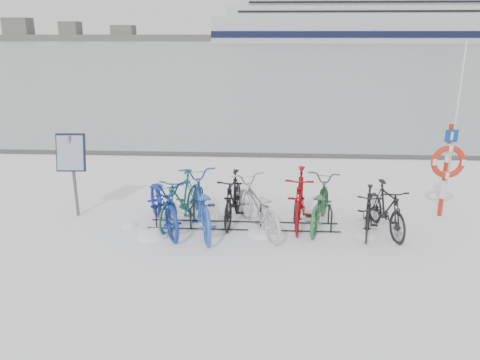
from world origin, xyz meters
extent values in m
plane|color=white|center=(0.00, 0.00, 0.00)|extent=(900.00, 900.00, 0.00)
cube|color=#9EABB2|center=(0.00, 155.00, 0.01)|extent=(400.00, 298.00, 0.02)
cube|color=#3F3F42|center=(0.00, 5.90, 0.05)|extent=(400.00, 0.25, 0.10)
cylinder|color=black|center=(-1.80, -0.22, 0.22)|extent=(0.04, 0.04, 0.44)
cylinder|color=black|center=(-1.80, 0.22, 0.22)|extent=(0.04, 0.04, 0.44)
cylinder|color=black|center=(-1.80, 0.00, 0.44)|extent=(0.04, 0.44, 0.04)
cylinder|color=black|center=(-1.08, -0.22, 0.22)|extent=(0.04, 0.04, 0.44)
cylinder|color=black|center=(-1.08, 0.22, 0.22)|extent=(0.04, 0.04, 0.44)
cylinder|color=black|center=(-1.08, 0.00, 0.44)|extent=(0.04, 0.44, 0.04)
cylinder|color=black|center=(-0.36, -0.22, 0.22)|extent=(0.04, 0.04, 0.44)
cylinder|color=black|center=(-0.36, 0.22, 0.22)|extent=(0.04, 0.04, 0.44)
cylinder|color=black|center=(-0.36, 0.00, 0.44)|extent=(0.04, 0.44, 0.04)
cylinder|color=black|center=(0.36, -0.22, 0.22)|extent=(0.04, 0.04, 0.44)
cylinder|color=black|center=(0.36, 0.22, 0.22)|extent=(0.04, 0.04, 0.44)
cylinder|color=black|center=(0.36, 0.00, 0.44)|extent=(0.04, 0.44, 0.04)
cylinder|color=black|center=(1.08, -0.22, 0.22)|extent=(0.04, 0.04, 0.44)
cylinder|color=black|center=(1.08, 0.22, 0.22)|extent=(0.04, 0.04, 0.44)
cylinder|color=black|center=(1.08, 0.00, 0.44)|extent=(0.04, 0.44, 0.04)
cylinder|color=black|center=(1.80, -0.22, 0.22)|extent=(0.04, 0.04, 0.44)
cylinder|color=black|center=(1.80, 0.22, 0.22)|extent=(0.04, 0.04, 0.44)
cylinder|color=black|center=(1.80, 0.00, 0.44)|extent=(0.04, 0.44, 0.04)
cylinder|color=black|center=(0.00, -0.22, 0.02)|extent=(4.00, 0.03, 0.03)
cylinder|color=black|center=(0.00, 0.22, 0.02)|extent=(4.00, 0.03, 0.03)
cylinder|color=#595B5E|center=(-3.73, 0.43, 0.90)|extent=(0.07, 0.07, 1.81)
cube|color=black|center=(-3.73, 0.40, 1.46)|extent=(0.63, 0.26, 0.82)
cube|color=#8C99AD|center=(-3.73, 0.36, 1.46)|extent=(0.57, 0.19, 0.73)
cylinder|color=#B81F0E|center=(4.35, 0.87, 0.21)|extent=(0.09, 0.09, 0.41)
cylinder|color=silver|center=(4.35, 0.87, 0.62)|extent=(0.09, 0.09, 0.41)
cylinder|color=#B81F0E|center=(4.35, 0.87, 1.03)|extent=(0.09, 0.09, 0.41)
cylinder|color=silver|center=(4.35, 0.87, 1.45)|extent=(0.09, 0.09, 0.41)
cylinder|color=#B81F0E|center=(4.35, 0.87, 1.86)|extent=(0.09, 0.09, 0.41)
torus|color=red|center=(4.35, 0.78, 1.27)|extent=(0.72, 0.12, 0.72)
cube|color=navy|center=(4.35, 0.79, 1.83)|extent=(0.26, 0.03, 0.26)
cylinder|color=silver|center=(4.44, 0.92, 1.88)|extent=(0.03, 0.03, 3.76)
cube|color=silver|center=(40.15, 208.79, 5.47)|extent=(127.54, 23.69, 10.93)
cube|color=black|center=(40.15, 196.91, 3.64)|extent=(127.54, 0.30, 2.73)
cube|color=black|center=(40.15, 220.68, 3.64)|extent=(127.54, 0.30, 2.73)
cube|color=silver|center=(40.15, 208.79, 12.75)|extent=(113.88, 21.86, 3.64)
cube|color=black|center=(40.15, 197.68, 16.40)|extent=(100.21, 0.20, 10.93)
cube|color=#515151|center=(-120.00, 260.00, 1.75)|extent=(180.00, 12.00, 3.50)
cube|color=#515151|center=(-150.00, 260.00, 5.50)|extent=(24.00, 10.00, 8.00)
cube|color=#515151|center=(-90.00, 260.00, 5.00)|extent=(20.00, 10.00, 6.00)
imported|color=navy|center=(-1.65, -0.10, 0.59)|extent=(1.69, 2.36, 1.18)
imported|color=#1E6759|center=(-1.31, 0.10, 0.58)|extent=(1.11, 1.99, 1.15)
imported|color=#2A55B5|center=(-0.86, -0.18, 0.59)|extent=(1.35, 2.39, 1.19)
imported|color=black|center=(-0.24, 0.31, 0.55)|extent=(0.72, 1.88, 1.10)
imported|color=#B0B3B9|center=(0.30, -0.13, 0.55)|extent=(1.52, 2.20, 1.10)
imported|color=#94060D|center=(1.18, 0.25, 0.60)|extent=(0.80, 2.06, 1.20)
imported|color=#2C633A|center=(1.59, 0.21, 0.52)|extent=(1.17, 2.10, 1.04)
imported|color=black|center=(2.54, -0.13, 0.48)|extent=(0.80, 1.67, 0.97)
imported|color=black|center=(2.91, -0.08, 0.53)|extent=(0.82, 1.83, 1.06)
ellipsoid|color=white|center=(0.43, -0.32, 0.00)|extent=(0.69, 0.69, 0.24)
ellipsoid|color=white|center=(2.49, -0.31, 0.00)|extent=(0.48, 0.48, 0.17)
ellipsoid|color=white|center=(-0.97, 0.72, 0.00)|extent=(0.50, 0.50, 0.18)
ellipsoid|color=white|center=(0.57, 0.31, 0.00)|extent=(0.34, 0.34, 0.12)
ellipsoid|color=white|center=(-2.40, -0.11, 0.00)|extent=(0.35, 0.35, 0.12)
ellipsoid|color=white|center=(-1.79, -0.58, 0.00)|extent=(0.64, 0.64, 0.23)
ellipsoid|color=white|center=(1.23, 0.70, 0.00)|extent=(0.52, 0.52, 0.18)
camera|label=1|loc=(0.45, -9.11, 3.88)|focal=35.00mm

